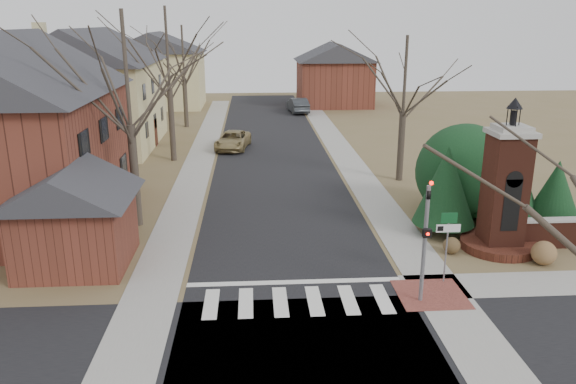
{
  "coord_description": "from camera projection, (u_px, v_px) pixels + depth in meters",
  "views": [
    {
      "loc": [
        -1.46,
        -16.73,
        9.4
      ],
      "look_at": [
        0.0,
        6.0,
        2.41
      ],
      "focal_mm": 35.0,
      "sensor_mm": 36.0,
      "label": 1
    }
  ],
  "objects": [
    {
      "name": "cross_street",
      "position": [
        308.0,
        365.0,
        15.95
      ],
      "size": [
        120.0,
        8.0,
        0.01
      ],
      "primitive_type": "cube",
      "color": "black",
      "rests_on": "ground"
    },
    {
      "name": "curb_apron",
      "position": [
        431.0,
        294.0,
        20.05
      ],
      "size": [
        2.4,
        2.4,
        0.02
      ],
      "primitive_type": "cube",
      "color": "brown",
      "rests_on": "ground"
    },
    {
      "name": "evergreen_mid",
      "position": [
        506.0,
        170.0,
        26.52
      ],
      "size": [
        3.4,
        3.4,
        4.7
      ],
      "color": "#473D33",
      "rests_on": "ground"
    },
    {
      "name": "main_street",
      "position": [
        274.0,
        159.0,
        39.8
      ],
      "size": [
        8.0,
        70.0,
        0.01
      ],
      "primitive_type": "cube",
      "color": "black",
      "rests_on": "ground"
    },
    {
      "name": "brick_gate_monument",
      "position": [
        504.0,
        201.0,
        23.49
      ],
      "size": [
        3.2,
        3.2,
        6.47
      ],
      "color": "#4E2117",
      "rests_on": "ground"
    },
    {
      "name": "bare_tree_0",
      "position": [
        125.0,
        61.0,
        24.71
      ],
      "size": [
        8.05,
        8.05,
        11.15
      ],
      "color": "#473D33",
      "rests_on": "ground"
    },
    {
      "name": "evergreen_far",
      "position": [
        556.0,
        190.0,
        25.89
      ],
      "size": [
        2.4,
        2.4,
        3.3
      ],
      "color": "#473D33",
      "rests_on": "ground"
    },
    {
      "name": "house_stucco_left",
      "position": [
        92.0,
        87.0,
        42.39
      ],
      "size": [
        9.8,
        12.8,
        9.28
      ],
      "color": "beige",
      "rests_on": "ground"
    },
    {
      "name": "house_distant_right",
      "position": [
        334.0,
        73.0,
        64.02
      ],
      "size": [
        8.8,
        8.8,
        7.3
      ],
      "color": "brown",
      "rests_on": "ground"
    },
    {
      "name": "crosswalk_zone",
      "position": [
        298.0,
        301.0,
        19.57
      ],
      "size": [
        8.0,
        2.2,
        0.02
      ],
      "primitive_type": "cube",
      "color": "silver",
      "rests_on": "ground"
    },
    {
      "name": "house_distant_left",
      "position": [
        157.0,
        68.0,
        62.62
      ],
      "size": [
        10.8,
        8.8,
        8.53
      ],
      "color": "beige",
      "rests_on": "ground"
    },
    {
      "name": "evergreen_mass",
      "position": [
        465.0,
        168.0,
        27.72
      ],
      "size": [
        4.8,
        4.8,
        4.8
      ],
      "primitive_type": "sphere",
      "color": "#113319",
      "rests_on": "ground"
    },
    {
      "name": "bare_tree_1",
      "position": [
        167.0,
        42.0,
        37.02
      ],
      "size": [
        8.4,
        8.4,
        11.64
      ],
      "color": "#473D33",
      "rests_on": "ground"
    },
    {
      "name": "evergreen_near",
      "position": [
        446.0,
        185.0,
        25.26
      ],
      "size": [
        2.8,
        2.8,
        4.1
      ],
      "color": "#473D33",
      "rests_on": "ground"
    },
    {
      "name": "stop_bar",
      "position": [
        294.0,
        282.0,
        21.0
      ],
      "size": [
        8.0,
        0.35,
        0.02
      ],
      "primitive_type": "cube",
      "color": "silver",
      "rests_on": "ground"
    },
    {
      "name": "distant_car",
      "position": [
        298.0,
        105.0,
        59.42
      ],
      "size": [
        2.23,
        4.96,
        1.58
      ],
      "primitive_type": "imported",
      "rotation": [
        0.0,
        0.0,
        3.26
      ],
      "color": "#34383C",
      "rests_on": "ground"
    },
    {
      "name": "pickup_truck",
      "position": [
        233.0,
        140.0,
        42.68
      ],
      "size": [
        2.94,
        5.06,
        1.32
      ],
      "primitive_type": "imported",
      "rotation": [
        0.0,
        0.0,
        -0.16
      ],
      "color": "#9A8654",
      "rests_on": "ground"
    },
    {
      "name": "sign_post",
      "position": [
        448.0,
        233.0,
        20.48
      ],
      "size": [
        0.9,
        0.07,
        2.75
      ],
      "color": "slate",
      "rests_on": "ground"
    },
    {
      "name": "traffic_signal_pole",
      "position": [
        426.0,
        232.0,
        18.86
      ],
      "size": [
        0.28,
        0.41,
        4.5
      ],
      "color": "slate",
      "rests_on": "ground"
    },
    {
      "name": "dry_shrub_right",
      "position": [
        544.0,
        253.0,
        22.42
      ],
      "size": [
        0.98,
        0.98,
        0.98
      ],
      "primitive_type": "sphere",
      "color": "brown",
      "rests_on": "ground"
    },
    {
      "name": "garage_left",
      "position": [
        73.0,
        212.0,
        21.91
      ],
      "size": [
        4.8,
        4.8,
        4.29
      ],
      "color": "brown",
      "rests_on": "ground"
    },
    {
      "name": "bare_tree_2",
      "position": [
        183.0,
        48.0,
        49.68
      ],
      "size": [
        7.35,
        7.35,
        10.19
      ],
      "color": "#473D33",
      "rests_on": "ground"
    },
    {
      "name": "sidewalk_left",
      "position": [
        200.0,
        160.0,
        39.48
      ],
      "size": [
        2.0,
        60.0,
        0.02
      ],
      "primitive_type": "cube",
      "color": "gray",
      "rests_on": "ground"
    },
    {
      "name": "ground",
      "position": [
        299.0,
        313.0,
        18.81
      ],
      "size": [
        120.0,
        120.0,
        0.0
      ],
      "primitive_type": "plane",
      "color": "brown",
      "rests_on": "ground"
    },
    {
      "name": "bare_tree_3",
      "position": [
        406.0,
        69.0,
        32.57
      ],
      "size": [
        7.0,
        7.0,
        9.7
      ],
      "color": "#473D33",
      "rests_on": "ground"
    },
    {
      "name": "dry_shrub_left",
      "position": [
        452.0,
        246.0,
        23.51
      ],
      "size": [
        0.72,
        0.72,
        0.72
      ],
      "primitive_type": "sphere",
      "color": "brown",
      "rests_on": "ground"
    },
    {
      "name": "house_brick_left",
      "position": [
        5.0,
        126.0,
        26.18
      ],
      "size": [
        9.8,
        11.8,
        9.42
      ],
      "color": "brown",
      "rests_on": "ground"
    },
    {
      "name": "sidewalk_right_main",
      "position": [
        346.0,
        157.0,
        40.12
      ],
      "size": [
        2.0,
        60.0,
        0.02
      ],
      "primitive_type": "cube",
      "color": "gray",
      "rests_on": "ground"
    }
  ]
}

